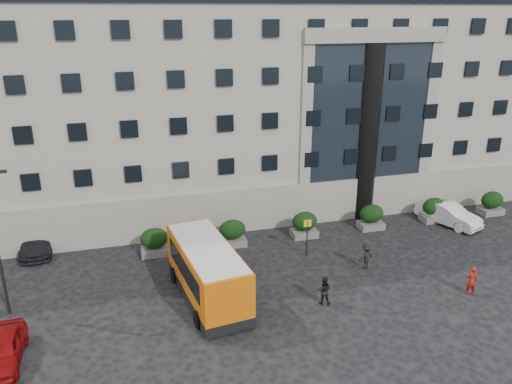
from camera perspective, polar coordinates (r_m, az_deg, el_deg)
ground at (r=27.42m, az=-1.44°, el=-13.32°), size 120.00×120.00×0.00m
civic_building at (r=46.09m, az=-0.98°, el=12.49°), size 44.00×24.00×18.00m
entrance_column at (r=37.91m, az=12.48°, el=6.51°), size 1.80×1.80×13.00m
hedge_a at (r=33.23m, az=-11.53°, el=-5.58°), size 1.80×1.26×1.84m
hedge_b at (r=33.86m, az=-2.72°, el=-4.67°), size 1.80×1.26×1.84m
hedge_c at (r=35.26m, az=5.56°, el=-3.70°), size 1.80×1.26×1.84m
hedge_d at (r=37.33m, az=13.05°, el=-2.76°), size 1.80×1.26×1.84m
hedge_e at (r=39.98m, az=19.64°, el=-1.89°), size 1.80×1.26×1.84m
hedge_f at (r=43.09m, az=25.34°, el=-1.12°), size 1.80×1.26×1.84m
bus_stop_sign at (r=32.25m, az=5.88°, el=-4.51°), size 0.50×0.08×2.52m
minibus at (r=27.67m, az=-5.60°, el=-8.88°), size 3.56×7.85×3.16m
red_truck at (r=40.42m, az=-23.86°, el=-1.20°), size 2.94×5.92×3.14m
parked_car_a at (r=26.16m, az=-26.99°, el=-15.78°), size 1.73×4.17×1.41m
parked_car_c at (r=36.29m, az=-23.77°, el=-5.08°), size 2.22×5.01×1.43m
white_taxi at (r=39.84m, az=21.13°, el=-2.36°), size 3.38×5.14×1.60m
pedestrian_a at (r=30.80m, az=23.41°, el=-9.26°), size 0.73×0.60×1.72m
pedestrian_b at (r=27.77m, az=7.76°, el=-11.07°), size 0.96×0.87×1.62m
pedestrian_c at (r=31.71m, az=12.47°, el=-7.20°), size 1.18×0.87×1.62m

